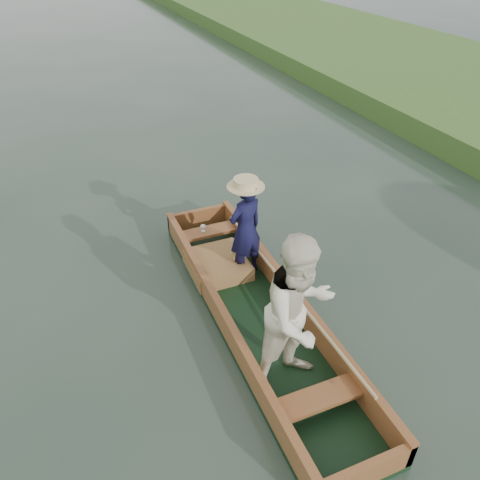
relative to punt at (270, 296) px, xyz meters
name	(u,v)px	position (x,y,z in m)	size (l,w,h in m)	color
ground	(257,320)	(-0.01, 0.34, -0.71)	(120.00, 120.00, 0.00)	#283D30
punt	(270,296)	(0.00, 0.00, 0.00)	(1.13, 5.00, 2.04)	black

